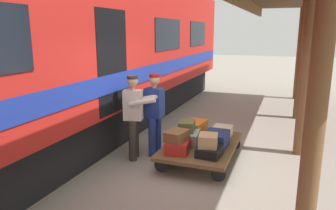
{
  "coord_description": "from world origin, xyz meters",
  "views": [
    {
      "loc": [
        -1.48,
        5.47,
        2.54
      ],
      "look_at": [
        0.66,
        -0.18,
        1.15
      ],
      "focal_mm": 34.41,
      "sensor_mm": 36.0,
      "label": 1
    }
  ],
  "objects_px": {
    "suitcase_navy_fabric": "(216,139)",
    "suitcase_tan_vintage": "(208,140)",
    "train_car": "(50,55)",
    "porter_by_door": "(134,115)",
    "suitcase_gray_aluminum": "(187,137)",
    "suitcase_orange_carryall": "(195,128)",
    "suitcase_olive_duffel": "(187,126)",
    "luggage_cart": "(201,146)",
    "suitcase_brown_leather": "(177,136)",
    "porter_in_overalls": "(154,112)",
    "suitcase_cream_canvas": "(222,132)",
    "suitcase_red_plastic": "(178,146)",
    "suitcase_black_hardshell": "(209,151)"
  },
  "relations": [
    {
      "from": "suitcase_cream_canvas",
      "to": "suitcase_olive_duffel",
      "type": "bearing_deg",
      "value": 41.98
    },
    {
      "from": "luggage_cart",
      "to": "suitcase_cream_canvas",
      "type": "relative_size",
      "value": 3.94
    },
    {
      "from": "suitcase_cream_canvas",
      "to": "suitcase_gray_aluminum",
      "type": "relative_size",
      "value": 0.86
    },
    {
      "from": "suitcase_cream_canvas",
      "to": "suitcase_black_hardshell",
      "type": "relative_size",
      "value": 1.13
    },
    {
      "from": "suitcase_olive_duffel",
      "to": "porter_in_overalls",
      "type": "distance_m",
      "value": 0.74
    },
    {
      "from": "suitcase_orange_carryall",
      "to": "train_car",
      "type": "bearing_deg",
      "value": 20.17
    },
    {
      "from": "suitcase_gray_aluminum",
      "to": "suitcase_orange_carryall",
      "type": "distance_m",
      "value": 0.57
    },
    {
      "from": "train_car",
      "to": "porter_by_door",
      "type": "bearing_deg",
      "value": -178.01
    },
    {
      "from": "porter_in_overalls",
      "to": "porter_by_door",
      "type": "relative_size",
      "value": 1.0
    },
    {
      "from": "suitcase_cream_canvas",
      "to": "suitcase_orange_carryall",
      "type": "xyz_separation_m",
      "value": [
        0.6,
        0.0,
        0.03
      ]
    },
    {
      "from": "suitcase_navy_fabric",
      "to": "luggage_cart",
      "type": "bearing_deg",
      "value": 0.0
    },
    {
      "from": "suitcase_brown_leather",
      "to": "suitcase_olive_duffel",
      "type": "xyz_separation_m",
      "value": [
        -0.01,
        -0.6,
        0.02
      ]
    },
    {
      "from": "train_car",
      "to": "suitcase_gray_aluminum",
      "type": "bearing_deg",
      "value": -170.41
    },
    {
      "from": "suitcase_red_plastic",
      "to": "suitcase_black_hardshell",
      "type": "distance_m",
      "value": 0.6
    },
    {
      "from": "luggage_cart",
      "to": "suitcase_brown_leather",
      "type": "height_order",
      "value": "suitcase_brown_leather"
    },
    {
      "from": "train_car",
      "to": "suitcase_navy_fabric",
      "type": "height_order",
      "value": "train_car"
    },
    {
      "from": "luggage_cart",
      "to": "suitcase_red_plastic",
      "type": "distance_m",
      "value": 0.66
    },
    {
      "from": "suitcase_brown_leather",
      "to": "suitcase_olive_duffel",
      "type": "distance_m",
      "value": 0.6
    },
    {
      "from": "suitcase_red_plastic",
      "to": "porter_by_door",
      "type": "relative_size",
      "value": 0.33
    },
    {
      "from": "train_car",
      "to": "luggage_cart",
      "type": "bearing_deg",
      "value": -171.3
    },
    {
      "from": "porter_in_overalls",
      "to": "porter_by_door",
      "type": "xyz_separation_m",
      "value": [
        0.27,
        0.35,
        0.0
      ]
    },
    {
      "from": "porter_by_door",
      "to": "train_car",
      "type": "bearing_deg",
      "value": 1.99
    },
    {
      "from": "suitcase_gray_aluminum",
      "to": "suitcase_cream_canvas",
      "type": "bearing_deg",
      "value": -136.43
    },
    {
      "from": "luggage_cart",
      "to": "suitcase_orange_carryall",
      "type": "xyz_separation_m",
      "value": [
        0.3,
        -0.57,
        0.19
      ]
    },
    {
      "from": "suitcase_red_plastic",
      "to": "suitcase_tan_vintage",
      "type": "bearing_deg",
      "value": -176.87
    },
    {
      "from": "train_car",
      "to": "suitcase_black_hardshell",
      "type": "relative_size",
      "value": 37.55
    },
    {
      "from": "suitcase_black_hardshell",
      "to": "suitcase_gray_aluminum",
      "type": "height_order",
      "value": "suitcase_gray_aluminum"
    },
    {
      "from": "suitcase_gray_aluminum",
      "to": "suitcase_brown_leather",
      "type": "distance_m",
      "value": 0.62
    },
    {
      "from": "suitcase_cream_canvas",
      "to": "suitcase_tan_vintage",
      "type": "xyz_separation_m",
      "value": [
        0.03,
        1.11,
        0.17
      ]
    },
    {
      "from": "luggage_cart",
      "to": "suitcase_tan_vintage",
      "type": "xyz_separation_m",
      "value": [
        -0.26,
        0.54,
        0.32
      ]
    },
    {
      "from": "suitcase_navy_fabric",
      "to": "suitcase_tan_vintage",
      "type": "relative_size",
      "value": 1.54
    },
    {
      "from": "suitcase_navy_fabric",
      "to": "suitcase_brown_leather",
      "type": "height_order",
      "value": "suitcase_brown_leather"
    },
    {
      "from": "suitcase_tan_vintage",
      "to": "suitcase_brown_leather",
      "type": "relative_size",
      "value": 0.86
    },
    {
      "from": "suitcase_cream_canvas",
      "to": "suitcase_navy_fabric",
      "type": "distance_m",
      "value": 0.57
    },
    {
      "from": "luggage_cart",
      "to": "suitcase_red_plastic",
      "type": "height_order",
      "value": "suitcase_red_plastic"
    },
    {
      "from": "suitcase_gray_aluminum",
      "to": "suitcase_brown_leather",
      "type": "height_order",
      "value": "suitcase_brown_leather"
    },
    {
      "from": "suitcase_tan_vintage",
      "to": "suitcase_olive_duffel",
      "type": "relative_size",
      "value": 0.96
    },
    {
      "from": "suitcase_cream_canvas",
      "to": "suitcase_tan_vintage",
      "type": "bearing_deg",
      "value": 88.19
    },
    {
      "from": "train_car",
      "to": "porter_by_door",
      "type": "height_order",
      "value": "train_car"
    },
    {
      "from": "train_car",
      "to": "suitcase_tan_vintage",
      "type": "xyz_separation_m",
      "value": [
        -3.43,
        0.05,
        -1.45
      ]
    },
    {
      "from": "suitcase_brown_leather",
      "to": "porter_in_overalls",
      "type": "distance_m",
      "value": 0.9
    },
    {
      "from": "suitcase_gray_aluminum",
      "to": "porter_by_door",
      "type": "distance_m",
      "value": 1.16
    },
    {
      "from": "suitcase_red_plastic",
      "to": "suitcase_black_hardshell",
      "type": "xyz_separation_m",
      "value": [
        -0.6,
        0.0,
        -0.03
      ]
    },
    {
      "from": "suitcase_gray_aluminum",
      "to": "porter_by_door",
      "type": "bearing_deg",
      "value": 23.29
    },
    {
      "from": "suitcase_red_plastic",
      "to": "suitcase_navy_fabric",
      "type": "bearing_deg",
      "value": -136.43
    },
    {
      "from": "porter_by_door",
      "to": "suitcase_tan_vintage",
      "type": "bearing_deg",
      "value": 175.55
    },
    {
      "from": "porter_by_door",
      "to": "suitcase_olive_duffel",
      "type": "bearing_deg",
      "value": -155.5
    },
    {
      "from": "suitcase_black_hardshell",
      "to": "suitcase_orange_carryall",
      "type": "height_order",
      "value": "suitcase_orange_carryall"
    },
    {
      "from": "train_car",
      "to": "suitcase_gray_aluminum",
      "type": "distance_m",
      "value": 3.33
    },
    {
      "from": "porter_by_door",
      "to": "suitcase_orange_carryall",
      "type": "bearing_deg",
      "value": -134.56
    }
  ]
}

